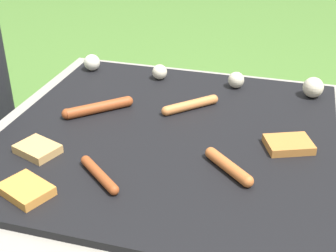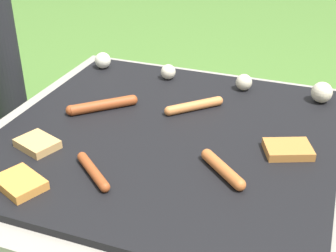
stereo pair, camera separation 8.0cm
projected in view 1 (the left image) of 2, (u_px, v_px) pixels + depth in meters
The scene contains 10 objects.
ground_plane at pixel (168, 242), 1.36m from camera, with size 14.00×14.00×0.00m, color #47702D.
grill at pixel (168, 192), 1.27m from camera, with size 0.94×0.94×0.37m.
sausage_front_center at pixel (99, 174), 1.00m from camera, with size 0.12×0.11×0.02m.
sausage_back_left at pixel (190, 105), 1.29m from camera, with size 0.13×0.13×0.03m.
sausage_mid_right at pixel (98, 108), 1.27m from camera, with size 0.16×0.15×0.03m.
sausage_back_right at pixel (228, 166), 1.03m from camera, with size 0.12×0.11×0.03m.
bread_slice_left at pixel (26, 190), 0.96m from camera, with size 0.13×0.11×0.02m.
bread_slice_right at pixel (289, 144), 1.11m from camera, with size 0.13×0.11×0.02m.
bread_slice_center at pixel (38, 149), 1.10m from camera, with size 0.11×0.10×0.02m.
mushroom_row at pixel (209, 76), 1.43m from camera, with size 0.76×0.07×0.06m.
Camera 1 is at (0.28, -0.98, 0.96)m, focal length 50.00 mm.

